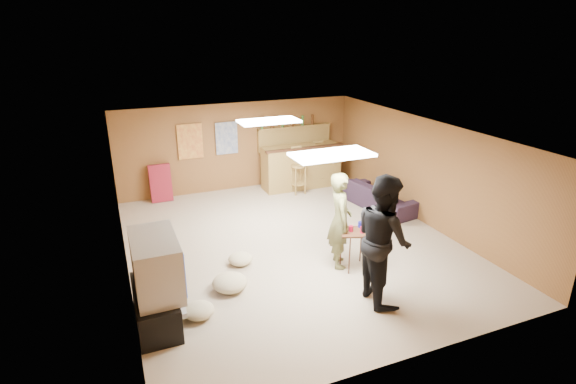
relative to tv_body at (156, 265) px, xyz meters
name	(u,v)px	position (x,y,z in m)	size (l,w,h in m)	color
ground	(292,244)	(2.65, 1.50, -0.90)	(7.00, 7.00, 0.00)	tan
ceiling	(292,132)	(2.65, 1.50, 1.30)	(6.00, 7.00, 0.02)	silver
wall_back	(238,146)	(2.65, 5.00, 0.20)	(6.00, 0.02, 2.20)	brown
wall_front	(408,285)	(2.65, -2.00, 0.20)	(6.00, 0.02, 2.20)	brown
wall_left	(121,215)	(-0.35, 1.50, 0.20)	(0.02, 7.00, 2.20)	brown
wall_right	(424,172)	(5.65, 1.50, 0.20)	(0.02, 7.00, 2.20)	brown
tv_stand	(156,306)	(-0.07, 0.00, -0.65)	(0.55, 1.30, 0.50)	black
dvd_box	(172,309)	(0.15, 0.00, -0.75)	(0.35, 0.50, 0.08)	#B2B2B7
tv_body	(156,265)	(0.00, 0.00, 0.00)	(0.60, 1.10, 0.80)	#B2B2B7
tv_screen	(179,260)	(0.31, 0.00, 0.00)	(0.02, 0.95, 0.65)	navy
bar_counter	(301,167)	(4.15, 4.45, -0.35)	(2.00, 0.60, 1.10)	olive
bar_lip	(305,148)	(4.15, 4.20, 0.20)	(2.10, 0.12, 0.05)	#3D2113
bar_shelf	(294,127)	(4.15, 4.90, 0.60)	(2.00, 0.18, 0.05)	olive
bar_backing	(294,138)	(4.15, 4.92, 0.30)	(2.00, 0.14, 0.60)	olive
poster_left	(190,141)	(1.45, 4.96, 0.45)	(0.60, 0.03, 0.85)	#BF3F26
poster_right	(227,138)	(2.35, 4.96, 0.45)	(0.55, 0.03, 0.80)	#334C99
folding_chair_stack	(161,183)	(0.65, 4.80, -0.45)	(0.50, 0.14, 0.90)	maroon
ceiling_panel_front	(332,155)	(2.65, 0.00, 1.27)	(1.20, 0.60, 0.04)	white
ceiling_panel_back	(269,121)	(2.65, 2.70, 1.27)	(1.20, 0.60, 0.04)	white
person_olive	(340,220)	(3.10, 0.47, -0.05)	(0.62, 0.40, 1.69)	brown
person_black	(383,239)	(3.19, -0.68, 0.10)	(0.97, 0.75, 1.99)	black
sofa	(380,196)	(5.24, 2.44, -0.62)	(1.89, 0.74, 0.55)	black
tray_table	(355,249)	(3.31, 0.26, -0.55)	(0.53, 0.43, 0.69)	#3D2113
cup_red_near	(351,229)	(3.22, 0.29, -0.16)	(0.07, 0.07, 0.10)	#A80B29
cup_red_far	(363,230)	(3.37, 0.16, -0.15)	(0.08, 0.08, 0.11)	#A80B29
cup_blue	(360,224)	(3.45, 0.37, -0.15)	(0.07, 0.07, 0.10)	#14168E
bar_stool_left	(299,170)	(3.89, 4.03, -0.30)	(0.38, 0.38, 1.21)	olive
bar_stool_right	(320,163)	(4.63, 4.31, -0.28)	(0.39, 0.39, 1.25)	olive
cushion_near_tv	(230,282)	(1.11, 0.40, -0.77)	(0.56, 0.56, 0.25)	#C1B388
cushion_mid	(240,259)	(1.51, 1.14, -0.80)	(0.43, 0.43, 0.19)	#C1B388
cushion_far	(199,311)	(0.51, -0.12, -0.80)	(0.45, 0.45, 0.20)	#C1B388
bottle_row	(288,122)	(3.95, 4.88, 0.75)	(1.48, 0.08, 0.26)	#3F7233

